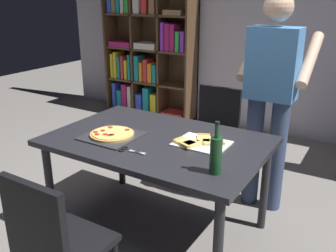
% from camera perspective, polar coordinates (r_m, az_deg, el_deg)
% --- Properties ---
extents(ground_plane, '(12.00, 12.00, 0.00)m').
position_cam_1_polar(ground_plane, '(3.02, -1.54, -15.28)').
color(ground_plane, gray).
extents(back_wall, '(6.40, 0.10, 2.80)m').
position_cam_1_polar(back_wall, '(4.87, 15.74, 15.12)').
color(back_wall, '#BCB7C6').
rests_on(back_wall, ground_plane).
extents(dining_table, '(1.53, 1.02, 0.75)m').
position_cam_1_polar(dining_table, '(2.69, -1.67, -3.38)').
color(dining_table, '#232328').
rests_on(dining_table, ground_plane).
extents(chair_near_camera, '(0.42, 0.42, 0.90)m').
position_cam_1_polar(chair_near_camera, '(2.12, -17.08, -16.50)').
color(chair_near_camera, black).
rests_on(chair_near_camera, ground_plane).
extents(chair_far_side, '(0.42, 0.42, 0.90)m').
position_cam_1_polar(chair_far_side, '(3.57, 7.09, -0.44)').
color(chair_far_side, black).
rests_on(chair_far_side, ground_plane).
extents(bookshelf, '(1.40, 0.35, 1.95)m').
position_cam_1_polar(bookshelf, '(5.45, -3.14, 11.29)').
color(bookshelf, '#513823').
rests_on(bookshelf, ground_plane).
extents(person_serving_pizza, '(0.55, 0.54, 1.75)m').
position_cam_1_polar(person_serving_pizza, '(3.04, 15.53, 5.04)').
color(person_serving_pizza, '#38476B').
rests_on(person_serving_pizza, ground_plane).
extents(pepperoni_pizza_on_tray, '(0.38, 0.38, 0.04)m').
position_cam_1_polar(pepperoni_pizza_on_tray, '(2.72, -8.59, -1.32)').
color(pepperoni_pizza_on_tray, '#2D2D33').
rests_on(pepperoni_pizza_on_tray, dining_table).
extents(pizza_slices_on_towel, '(0.36, 0.30, 0.03)m').
position_cam_1_polar(pizza_slices_on_towel, '(2.57, 4.93, -2.53)').
color(pizza_slices_on_towel, white).
rests_on(pizza_slices_on_towel, dining_table).
extents(wine_bottle, '(0.07, 0.07, 0.32)m').
position_cam_1_polar(wine_bottle, '(2.13, 7.37, -4.32)').
color(wine_bottle, '#194723').
rests_on(wine_bottle, dining_table).
extents(kitchen_scissors, '(0.19, 0.09, 0.01)m').
position_cam_1_polar(kitchen_scissors, '(2.47, -6.13, -3.71)').
color(kitchen_scissors, silver).
rests_on(kitchen_scissors, dining_table).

